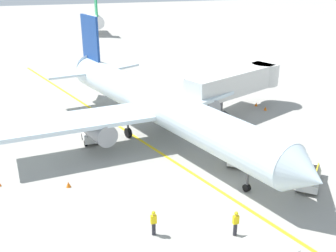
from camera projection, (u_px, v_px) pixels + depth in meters
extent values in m
plane|color=#9E9B93|center=(204.00, 191.00, 29.28)|extent=(300.00, 300.00, 0.00)
cube|color=yellow|center=(175.00, 162.00, 33.54)|extent=(25.65, 75.97, 0.01)
cylinder|color=silver|center=(159.00, 105.00, 36.70)|extent=(12.64, 29.50, 3.30)
cone|color=silver|center=(306.00, 176.00, 24.45)|extent=(3.83, 3.30, 3.23)
cone|color=silver|center=(84.00, 66.00, 48.95)|extent=(3.86, 3.65, 3.14)
cube|color=silver|center=(210.00, 91.00, 41.99)|extent=(13.44, 10.39, 0.36)
cylinder|color=gray|center=(203.00, 105.00, 40.73)|extent=(2.82, 3.64, 1.90)
cube|color=silver|center=(76.00, 121.00, 33.99)|extent=(13.41, 5.84, 0.36)
cylinder|color=gray|center=(99.00, 131.00, 34.49)|extent=(2.82, 3.64, 1.90)
cube|color=navy|center=(90.00, 39.00, 45.76)|extent=(1.53, 3.88, 5.20)
cube|color=silver|center=(117.00, 67.00, 48.44)|extent=(5.64, 4.29, 0.24)
cube|color=silver|center=(70.00, 74.00, 45.24)|extent=(5.51, 3.11, 0.24)
cylinder|color=#4C4C51|center=(248.00, 172.00, 28.72)|extent=(0.20, 0.20, 3.12)
cylinder|color=black|center=(247.00, 188.00, 29.21)|extent=(0.51, 0.64, 0.56)
cylinder|color=#4C4C51|center=(166.00, 113.00, 40.11)|extent=(0.20, 0.20, 3.12)
cylinder|color=black|center=(166.00, 123.00, 40.51)|extent=(0.64, 1.02, 0.96)
cylinder|color=#4C4C51|center=(128.00, 122.00, 37.76)|extent=(0.20, 0.20, 3.12)
cylinder|color=black|center=(128.00, 133.00, 38.17)|extent=(0.64, 1.02, 0.96)
cube|color=black|center=(281.00, 158.00, 25.83)|extent=(2.98, 1.84, 0.60)
cube|color=silver|center=(232.00, 83.00, 42.92)|extent=(12.01, 7.29, 2.50)
cylinder|color=silver|center=(265.00, 74.00, 46.37)|extent=(3.20, 3.20, 2.50)
cylinder|color=#59595B|center=(220.00, 108.00, 42.74)|extent=(0.56, 0.56, 2.35)
cube|color=#333338|center=(220.00, 116.00, 43.09)|extent=(1.80, 1.40, 0.50)
cylinder|color=black|center=(262.00, 249.00, 22.91)|extent=(0.34, 0.63, 0.60)
cube|color=silver|center=(90.00, 135.00, 37.15)|extent=(1.42, 2.46, 0.70)
cube|color=silver|center=(90.00, 128.00, 36.45)|extent=(1.09, 1.13, 1.10)
cube|color=black|center=(91.00, 130.00, 36.00)|extent=(0.98, 0.13, 0.77)
cylinder|color=black|center=(98.00, 141.00, 36.72)|extent=(0.25, 0.61, 0.60)
cylinder|color=black|center=(86.00, 143.00, 36.38)|extent=(0.25, 0.61, 0.60)
cylinder|color=black|center=(95.00, 135.00, 38.19)|extent=(0.25, 0.61, 0.60)
cylinder|color=black|center=(83.00, 136.00, 37.85)|extent=(0.25, 0.61, 0.60)
cube|color=silver|center=(309.00, 177.00, 30.00)|extent=(3.61, 3.86, 0.60)
cylinder|color=black|center=(316.00, 191.00, 28.75)|extent=(0.56, 0.60, 0.60)
cylinder|color=black|center=(298.00, 187.00, 29.22)|extent=(0.56, 0.60, 0.60)
cylinder|color=black|center=(319.00, 174.00, 31.00)|extent=(0.56, 0.60, 0.60)
cylinder|color=black|center=(302.00, 171.00, 31.48)|extent=(0.56, 0.60, 0.60)
cube|color=black|center=(310.00, 169.00, 29.13)|extent=(3.93, 4.38, 1.76)
cube|color=yellow|center=(317.00, 169.00, 28.92)|extent=(3.32, 3.87, 1.84)
cube|color=yellow|center=(304.00, 167.00, 29.25)|extent=(3.32, 3.87, 1.84)
cube|color=silver|center=(239.00, 154.00, 33.63)|extent=(3.37, 3.99, 0.60)
cylinder|color=black|center=(245.00, 165.00, 32.39)|extent=(0.52, 0.62, 0.60)
cylinder|color=black|center=(229.00, 163.00, 32.74)|extent=(0.52, 0.62, 0.60)
cylinder|color=black|center=(249.00, 152.00, 34.74)|extent=(0.52, 0.62, 0.60)
cylinder|color=black|center=(234.00, 150.00, 35.10)|extent=(0.52, 0.62, 0.60)
cube|color=black|center=(239.00, 147.00, 32.74)|extent=(3.54, 4.64, 1.76)
cube|color=yellow|center=(245.00, 146.00, 32.57)|extent=(2.88, 4.20, 1.84)
cube|color=yellow|center=(234.00, 145.00, 32.82)|extent=(2.88, 4.20, 1.84)
cylinder|color=#26262D|center=(154.00, 229.00, 24.46)|extent=(0.24, 0.24, 0.85)
cube|color=yellow|center=(154.00, 219.00, 24.19)|extent=(0.36, 0.22, 0.56)
sphere|color=tan|center=(154.00, 214.00, 24.04)|extent=(0.20, 0.20, 0.20)
sphere|color=yellow|center=(153.00, 213.00, 24.02)|extent=(0.24, 0.24, 0.24)
cylinder|color=#26262D|center=(235.00, 229.00, 24.41)|extent=(0.24, 0.24, 0.85)
cube|color=yellow|center=(236.00, 220.00, 24.15)|extent=(0.36, 0.22, 0.56)
sphere|color=#9E7051|center=(236.00, 214.00, 24.00)|extent=(0.20, 0.20, 0.20)
sphere|color=yellow|center=(236.00, 213.00, 23.98)|extent=(0.24, 0.24, 0.24)
cone|color=orange|center=(256.00, 104.00, 46.68)|extent=(0.36, 0.36, 0.44)
cone|color=orange|center=(265.00, 108.00, 45.34)|extent=(0.36, 0.36, 0.44)
cone|color=orange|center=(68.00, 184.00, 29.77)|extent=(0.36, 0.36, 0.44)
cylinder|color=silver|center=(95.00, 20.00, 93.72)|extent=(3.00, 10.00, 3.00)
cylinder|color=#3F3F3F|center=(96.00, 30.00, 94.59)|extent=(0.30, 0.30, 1.60)
cube|color=#198C4C|center=(96.00, 6.00, 89.30)|extent=(0.24, 3.20, 4.40)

